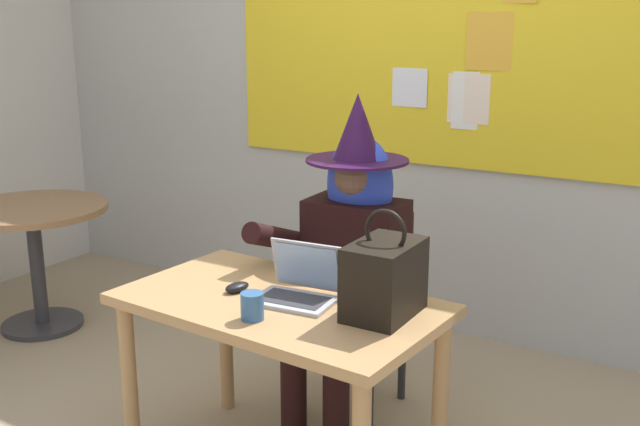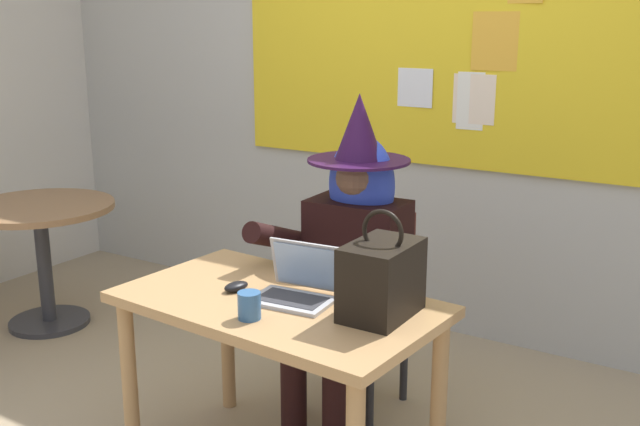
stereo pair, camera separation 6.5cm
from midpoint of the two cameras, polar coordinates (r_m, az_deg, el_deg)
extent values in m
cube|color=#B2B2AD|center=(4.13, 8.29, 9.97)|extent=(5.56, 0.10, 2.80)
cube|color=yellow|center=(4.07, 8.03, 12.05)|extent=(2.40, 0.02, 1.20)
cube|color=gold|center=(3.94, 12.31, 12.67)|extent=(0.24, 0.01, 0.29)
cube|color=white|center=(4.12, 6.30, 9.49)|extent=(0.22, 0.01, 0.21)
cube|color=white|center=(4.00, 10.54, 8.41)|extent=(0.15, 0.01, 0.30)
cube|color=#F4E0C6|center=(3.99, 10.79, 8.54)|extent=(0.23, 0.01, 0.26)
cube|color=tan|center=(2.76, -3.77, -6.97)|extent=(1.22, 0.76, 0.04)
cylinder|color=tan|center=(3.07, -14.92, -12.56)|extent=(0.06, 0.06, 0.69)
cylinder|color=tan|center=(3.41, -7.75, -9.33)|extent=(0.06, 0.06, 0.69)
cylinder|color=tan|center=(2.87, 8.49, -14.21)|extent=(0.06, 0.06, 0.69)
cube|color=#4C1E19|center=(3.37, 1.98, -8.06)|extent=(0.43, 0.43, 0.04)
cube|color=#4C1E19|center=(3.44, 3.50, -3.23)|extent=(0.38, 0.05, 0.45)
cylinder|color=#262628|center=(3.25, 3.22, -13.24)|extent=(0.04, 0.04, 0.40)
cylinder|color=#262628|center=(3.40, -2.01, -11.92)|extent=(0.04, 0.04, 0.40)
cylinder|color=#262628|center=(3.53, 5.75, -10.96)|extent=(0.04, 0.04, 0.40)
cylinder|color=#262628|center=(3.67, 0.83, -9.88)|extent=(0.04, 0.04, 0.40)
cylinder|color=black|center=(3.12, 0.62, -14.06)|extent=(0.11, 0.11, 0.44)
cylinder|color=black|center=(3.21, -2.62, -13.23)|extent=(0.11, 0.11, 0.44)
cylinder|color=black|center=(3.15, 2.08, -8.73)|extent=(0.17, 0.43, 0.15)
cylinder|color=black|center=(3.24, -1.12, -8.06)|extent=(0.17, 0.43, 0.15)
cube|color=black|center=(3.29, 2.19, -3.44)|extent=(0.43, 0.28, 0.52)
cylinder|color=black|center=(2.95, 4.58, -3.24)|extent=(0.11, 0.47, 0.24)
cylinder|color=black|center=(3.18, -3.68, -1.93)|extent=(0.11, 0.47, 0.24)
sphere|color=brown|center=(3.19, 2.25, 2.72)|extent=(0.20, 0.20, 0.20)
ellipsoid|color=blue|center=(3.23, 2.48, 2.12)|extent=(0.31, 0.23, 0.44)
cylinder|color=#2D0F38|center=(3.18, 2.27, 4.04)|extent=(0.44, 0.44, 0.01)
cone|color=#2D0F38|center=(3.16, 2.29, 6.57)|extent=(0.21, 0.21, 0.28)
cube|color=#B7B7BC|center=(2.72, -2.72, -6.71)|extent=(0.30, 0.22, 0.01)
cube|color=#333338|center=(2.71, -2.72, -6.55)|extent=(0.25, 0.16, 0.00)
cube|color=#B7B7BC|center=(2.78, -1.60, -4.00)|extent=(0.29, 0.07, 0.19)
cube|color=#99B7E0|center=(2.77, -1.69, -4.10)|extent=(0.26, 0.06, 0.16)
ellipsoid|color=black|center=(2.84, -7.00, -5.63)|extent=(0.08, 0.11, 0.03)
cube|color=black|center=(2.57, 4.20, -5.05)|extent=(0.20, 0.30, 0.26)
torus|color=black|center=(2.52, 4.27, -1.41)|extent=(0.16, 0.02, 0.16)
cylinder|color=#336099|center=(2.57, -5.92, -7.08)|extent=(0.08, 0.08, 0.09)
cylinder|color=#8E6642|center=(4.45, -21.53, 0.29)|extent=(0.82, 0.82, 0.03)
cylinder|color=#333338|center=(4.54, -21.13, -3.92)|extent=(0.08, 0.08, 0.65)
cylinder|color=#333338|center=(4.65, -20.75, -7.91)|extent=(0.45, 0.45, 0.03)
camera|label=1|loc=(0.03, -90.64, -0.17)|focal=41.97mm
camera|label=2|loc=(0.03, 89.36, 0.17)|focal=41.97mm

